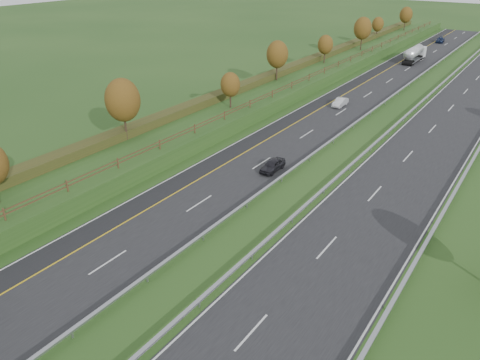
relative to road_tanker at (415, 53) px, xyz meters
The scene contains 15 objects.
ground 49.24m from the road_tanker, 80.84° to the right, with size 400.00×400.00×0.00m, color #244619.
near_carriageway 43.62m from the road_tanker, 90.22° to the right, with size 10.50×200.00×0.04m, color black.
far_carriageway 46.58m from the road_tanker, 69.46° to the right, with size 10.50×200.00×0.04m, color black.
hard_shoulder 43.80m from the road_tanker, 95.14° to the right, with size 3.00×200.00×0.04m, color black.
lane_markings 44.18m from the road_tanker, 81.88° to the right, with size 26.75×200.00×0.01m.
embankment_left 45.54m from the road_tanker, 106.81° to the right, with size 12.00×200.00×2.00m, color #244619.
hedge_left 46.15m from the road_tanker, 109.19° to the right, with size 2.20×180.00×1.10m, color #303817.
fence_left 44.85m from the road_tanker, 101.15° to the right, with size 0.12×189.06×1.20m.
median_barrier_near 43.95m from the road_tanker, 82.76° to the right, with size 0.32×200.00×0.71m.
median_barrier_far 44.88m from the road_tanker, 76.29° to the right, with size 0.32×200.00×0.71m.
trees_left 48.88m from the road_tanker, 105.26° to the right, with size 6.64×164.30×7.66m.
road_tanker is the anchor object (origin of this frame).
car_dark_near 69.75m from the road_tanker, 87.34° to the right, with size 1.60×3.98×1.36m, color black.
car_silver_mid 41.77m from the road_tanker, 90.43° to the right, with size 1.40×4.02×1.32m, color silver.
car_small_far 29.52m from the road_tanker, 91.91° to the left, with size 1.96×4.83×1.40m, color #14203F.
Camera 1 is at (27.80, -8.97, 22.98)m, focal length 35.00 mm.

